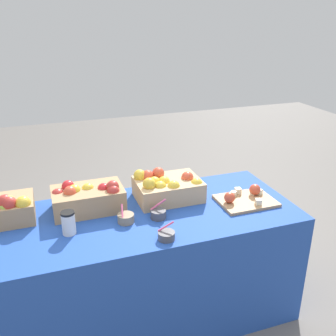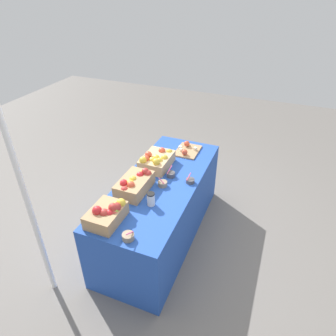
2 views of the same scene
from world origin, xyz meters
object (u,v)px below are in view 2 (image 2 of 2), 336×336
object	(u,v)px
cutting_board_front	(187,150)
tent_pole	(30,209)
apple_crate_right	(157,160)
sample_bowl_far	(163,184)
apple_crate_left	(108,213)
sample_bowl_extra	(190,181)
apple_crate_middle	(135,184)
coffee_cup	(151,199)
sample_bowl_near	(128,236)
sample_bowl_mid	(171,174)

from	to	relation	value
cutting_board_front	tent_pole	world-z (taller)	tent_pole
apple_crate_right	sample_bowl_far	distance (m)	0.38
apple_crate_left	sample_bowl_extra	size ratio (longest dim) A/B	3.73
apple_crate_middle	coffee_cup	bearing A→B (deg)	-120.66
apple_crate_left	apple_crate_right	world-z (taller)	same
apple_crate_right	tent_pole	distance (m)	1.39
sample_bowl_near	sample_bowl_mid	size ratio (longest dim) A/B	0.88
apple_crate_right	sample_bowl_extra	xyz separation A→B (m)	(-0.15, -0.44, -0.06)
sample_bowl_near	apple_crate_right	bearing A→B (deg)	11.89
sample_bowl_extra	sample_bowl_far	bearing A→B (deg)	123.84
sample_bowl_far	tent_pole	size ratio (longest dim) A/B	0.05
apple_crate_middle	apple_crate_right	size ratio (longest dim) A/B	1.03
sample_bowl_far	apple_crate_middle	bearing A→B (deg)	128.14
cutting_board_front	tent_pole	size ratio (longest dim) A/B	0.18
cutting_board_front	sample_bowl_mid	bearing A→B (deg)	-178.39
sample_bowl_near	sample_bowl_far	distance (m)	0.77
apple_crate_middle	sample_bowl_extra	bearing A→B (deg)	-54.03
sample_bowl_far	sample_bowl_extra	xyz separation A→B (m)	(0.16, -0.24, -0.00)
coffee_cup	apple_crate_right	bearing A→B (deg)	19.30
sample_bowl_far	coffee_cup	xyz separation A→B (m)	(-0.31, -0.02, 0.04)
cutting_board_front	sample_bowl_far	size ratio (longest dim) A/B	3.41
apple_crate_middle	sample_bowl_mid	size ratio (longest dim) A/B	3.67
apple_crate_middle	sample_bowl_near	size ratio (longest dim) A/B	4.15
apple_crate_left	sample_bowl_mid	world-z (taller)	apple_crate_left
apple_crate_right	cutting_board_front	bearing A→B (deg)	-24.24
apple_crate_left	sample_bowl_near	size ratio (longest dim) A/B	3.49
apple_crate_left	tent_pole	distance (m)	0.61
tent_pole	sample_bowl_far	bearing A→B (deg)	-37.15
sample_bowl_mid	tent_pole	xyz separation A→B (m)	(-1.15, 0.75, 0.20)
cutting_board_front	coffee_cup	world-z (taller)	coffee_cup
sample_bowl_mid	coffee_cup	world-z (taller)	coffee_cup
apple_crate_right	sample_bowl_mid	xyz separation A→B (m)	(-0.13, -0.22, -0.05)
apple_crate_right	tent_pole	bearing A→B (deg)	157.55
sample_bowl_far	sample_bowl_extra	size ratio (longest dim) A/B	1.08
coffee_cup	sample_bowl_mid	bearing A→B (deg)	0.17
apple_crate_left	cutting_board_front	bearing A→B (deg)	-9.38
apple_crate_middle	tent_pole	world-z (taller)	tent_pole
sample_bowl_extra	apple_crate_left	bearing A→B (deg)	149.68
apple_crate_right	sample_bowl_near	xyz separation A→B (m)	(-1.08, -0.23, -0.05)
cutting_board_front	sample_bowl_extra	distance (m)	0.65
tent_pole	apple_crate_left	bearing A→B (deg)	-57.29
apple_crate_right	apple_crate_left	bearing A→B (deg)	178.15
sample_bowl_near	sample_bowl_extra	size ratio (longest dim) A/B	1.07
apple_crate_right	sample_bowl_extra	bearing A→B (deg)	-109.42
apple_crate_left	tent_pole	world-z (taller)	tent_pole
sample_bowl_mid	sample_bowl_extra	world-z (taller)	sample_bowl_mid
sample_bowl_mid	sample_bowl_extra	bearing A→B (deg)	-97.04
sample_bowl_near	sample_bowl_mid	xyz separation A→B (m)	(0.96, 0.01, 0.00)
cutting_board_front	sample_bowl_far	distance (m)	0.76
sample_bowl_near	coffee_cup	world-z (taller)	coffee_cup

